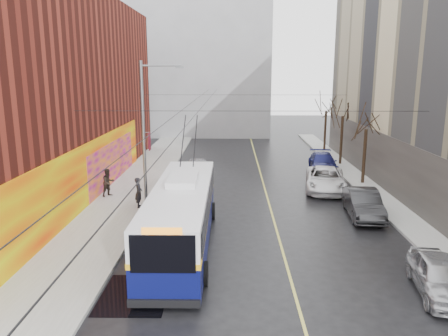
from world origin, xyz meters
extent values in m
plane|color=black|center=(0.00, 0.00, 0.00)|extent=(140.00, 140.00, 0.00)
cube|color=gray|center=(-8.00, 12.00, 0.07)|extent=(4.00, 60.00, 0.15)
cube|color=gray|center=(9.00, 12.00, 0.07)|extent=(2.00, 60.00, 0.15)
cube|color=#BFB74C|center=(1.50, 14.00, 0.00)|extent=(0.12, 50.00, 0.01)
cube|color=#531810|center=(-16.00, 14.00, 7.00)|extent=(12.00, 36.00, 14.00)
cube|color=red|center=(-9.96, 10.00, 2.00)|extent=(0.08, 28.00, 4.00)
cube|color=#8D0480|center=(-9.92, 16.00, 1.60)|extent=(0.06, 12.00, 3.20)
cube|color=#4C4742|center=(9.97, 14.00, 2.00)|extent=(0.06, 36.00, 4.00)
cube|color=gray|center=(-6.00, 45.00, 9.00)|extent=(20.00, 12.00, 18.00)
cylinder|color=slate|center=(-6.30, 10.00, 4.50)|extent=(0.20, 0.20, 9.00)
cube|color=#590C1B|center=(-5.95, 10.00, 4.20)|extent=(0.04, 0.60, 1.10)
cylinder|color=slate|center=(-5.10, 10.00, 8.70)|extent=(2.40, 0.10, 0.10)
cube|color=slate|center=(-4.00, 10.00, 8.60)|extent=(0.50, 0.22, 0.12)
cylinder|color=black|center=(-3.80, 15.00, 6.20)|extent=(0.02, 60.00, 0.02)
cylinder|color=black|center=(-2.80, 15.00, 6.20)|extent=(0.02, 60.00, 0.02)
cylinder|color=black|center=(0.00, 6.00, 6.40)|extent=(18.00, 0.02, 0.02)
cylinder|color=black|center=(0.00, 22.00, 6.40)|extent=(18.00, 0.02, 0.02)
cylinder|color=black|center=(9.00, 16.00, 2.10)|extent=(0.24, 0.24, 4.20)
cylinder|color=black|center=(9.00, 23.00, 2.24)|extent=(0.24, 0.24, 4.48)
cylinder|color=black|center=(9.00, 30.00, 2.18)|extent=(0.24, 0.24, 4.37)
cube|color=black|center=(-4.64, -1.03, 0.00)|extent=(2.56, 3.25, 0.01)
ellipsoid|color=slate|center=(-1.91, 8.48, 7.85)|extent=(0.44, 0.20, 0.12)
ellipsoid|color=slate|center=(-2.29, 11.78, 7.03)|extent=(0.44, 0.20, 0.12)
ellipsoid|color=slate|center=(-5.14, 11.84, 6.56)|extent=(0.44, 0.20, 0.12)
cube|color=#080C42|center=(-3.34, 3.77, 0.95)|extent=(2.64, 11.99, 1.50)
cube|color=silver|center=(-3.34, 3.77, 2.35)|extent=(2.64, 11.99, 1.30)
cube|color=#F1AC15|center=(-3.34, 3.77, 1.70)|extent=(2.68, 12.03, 0.22)
cube|color=black|center=(-3.32, -2.23, 2.20)|extent=(2.30, 0.05, 1.40)
cube|color=black|center=(-3.36, 9.77, 2.20)|extent=(2.30, 0.05, 1.20)
cube|color=black|center=(-4.66, 3.76, 2.25)|extent=(0.08, 10.99, 1.00)
cube|color=black|center=(-2.02, 3.77, 2.25)|extent=(0.08, 10.99, 1.00)
cube|color=silver|center=(-3.34, 4.77, 3.15)|extent=(1.41, 3.00, 0.30)
cube|color=black|center=(-3.32, -2.27, 0.35)|extent=(2.60, 0.13, 0.30)
cylinder|color=black|center=(-4.62, -0.23, 0.50)|extent=(0.30, 1.00, 1.00)
cylinder|color=black|center=(-2.03, -0.22, 0.50)|extent=(0.30, 1.00, 1.00)
cylinder|color=black|center=(-4.65, 7.76, 0.50)|extent=(0.30, 1.00, 1.00)
cylinder|color=black|center=(-2.05, 7.77, 0.50)|extent=(0.30, 1.00, 1.00)
cylinder|color=black|center=(-3.70, 8.26, 4.59)|extent=(0.07, 3.47, 2.46)
cylinder|color=black|center=(-3.00, 8.26, 4.59)|extent=(0.07, 3.47, 2.46)
imported|color=#A5A5A9|center=(7.00, -0.76, 0.74)|extent=(2.35, 4.53, 1.47)
imported|color=#27272A|center=(6.78, 8.38, 0.81)|extent=(2.10, 5.02, 1.61)
imported|color=white|center=(5.80, 14.25, 0.81)|extent=(3.62, 6.20, 1.62)
imported|color=navy|center=(6.86, 20.35, 0.78)|extent=(2.70, 5.55, 1.56)
imported|color=#B2B1B6|center=(-3.56, 17.10, 0.84)|extent=(2.55, 5.11, 1.67)
imported|color=black|center=(-6.66, 9.55, 1.09)|extent=(0.56, 0.75, 1.87)
imported|color=black|center=(-9.20, 11.98, 1.09)|extent=(1.13, 1.15, 1.87)
camera|label=1|loc=(-0.96, -16.23, 8.34)|focal=35.00mm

